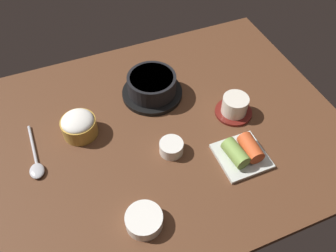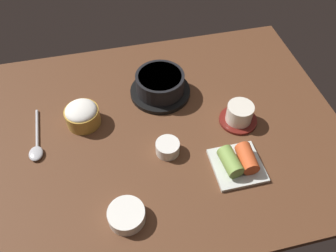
{
  "view_description": "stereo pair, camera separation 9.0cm",
  "coord_description": "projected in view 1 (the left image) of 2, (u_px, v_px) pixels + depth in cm",
  "views": [
    {
      "loc": [
        -19.57,
        -54.87,
        74.12
      ],
      "look_at": [
        2.0,
        -2.0,
        5.0
      ],
      "focal_mm": 36.41,
      "sensor_mm": 36.0,
      "label": 1
    },
    {
      "loc": [
        -11.04,
        -57.59,
        74.12
      ],
      "look_at": [
        2.0,
        -2.0,
        5.0
      ],
      "focal_mm": 36.41,
      "sensor_mm": 36.0,
      "label": 2
    }
  ],
  "objects": [
    {
      "name": "stone_pot",
      "position": [
        152.0,
        86.0,
        0.99
      ],
      "size": [
        17.77,
        17.77,
        6.96
      ],
      "color": "black",
      "rests_on": "dining_table"
    },
    {
      "name": "spoon",
      "position": [
        36.0,
        163.0,
        0.85
      ],
      "size": [
        3.6,
        17.82,
        1.35
      ],
      "color": "#B7B7BC",
      "rests_on": "dining_table"
    },
    {
      "name": "banchan_cup_center",
      "position": [
        171.0,
        147.0,
        0.87
      ],
      "size": [
        6.16,
        6.16,
        3.39
      ],
      "color": "white",
      "rests_on": "dining_table"
    },
    {
      "name": "side_bowl_near",
      "position": [
        144.0,
        220.0,
        0.74
      ],
      "size": [
        8.37,
        8.37,
        3.23
      ],
      "color": "white",
      "rests_on": "dining_table"
    },
    {
      "name": "dining_table",
      "position": [
        159.0,
        132.0,
        0.93
      ],
      "size": [
        100.0,
        76.0,
        2.0
      ],
      "primitive_type": "cube",
      "color": "#56331E",
      "rests_on": "ground"
    },
    {
      "name": "kimchi_plate",
      "position": [
        242.0,
        153.0,
        0.85
      ],
      "size": [
        12.2,
        12.2,
        5.03
      ],
      "color": "silver",
      "rests_on": "dining_table"
    },
    {
      "name": "tea_cup_with_saucer",
      "position": [
        235.0,
        106.0,
        0.95
      ],
      "size": [
        10.43,
        10.43,
        5.91
      ],
      "color": "maroon",
      "rests_on": "dining_table"
    },
    {
      "name": "rice_bowl",
      "position": [
        79.0,
        125.0,
        0.89
      ],
      "size": [
        9.28,
        9.28,
        6.51
      ],
      "color": "#B78C38",
      "rests_on": "dining_table"
    }
  ]
}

